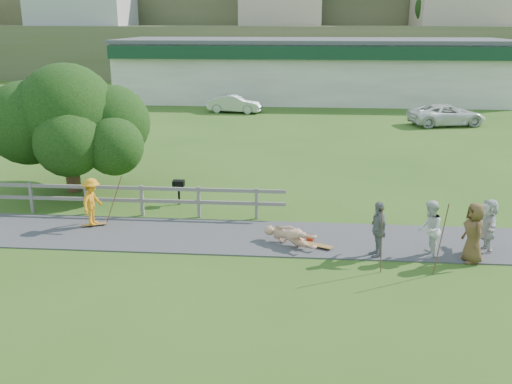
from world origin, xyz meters
TOP-DOWN VIEW (x-y plane):
  - ground at (0.00, 0.00)m, footprint 260.00×260.00m
  - path at (0.00, 1.50)m, footprint 34.00×3.00m
  - fence at (-4.62, 3.30)m, footprint 15.05×0.10m
  - strip_mall at (4.00, 34.94)m, footprint 32.50×10.75m
  - skater_rider at (-3.29, 2.03)m, footprint 0.71×1.08m
  - skater_fallen at (3.22, 0.92)m, footprint 1.36×1.72m
  - spectator_a at (7.20, 0.44)m, footprint 0.80×0.94m
  - spectator_b at (5.75, 0.34)m, footprint 0.61×1.04m
  - spectator_c at (8.36, 0.20)m, footprint 0.70×0.94m
  - spectator_d at (8.98, 0.98)m, footprint 0.51×1.52m
  - car_silver at (-1.66, 26.88)m, footprint 4.13×1.92m
  - car_white at (12.77, 22.68)m, footprint 5.33×3.41m
  - tree at (-5.58, 6.03)m, footprint 6.16×6.16m
  - bbq at (-1.00, 4.68)m, footprint 0.43×0.34m
  - longboard_rider at (-3.29, 2.03)m, footprint 0.81×0.49m
  - longboard_fallen at (4.02, 0.82)m, footprint 1.00×0.62m
  - helmet at (3.82, 1.27)m, footprint 0.24×0.24m
  - pole_rider at (-2.69, 2.43)m, footprint 0.03×0.03m
  - pole_spec_left at (5.70, -0.75)m, footprint 0.03×0.03m
  - pole_spec_right at (7.24, -0.79)m, footprint 0.03×0.03m

SIDE VIEW (x-z plane):
  - ground at x=0.00m, z-range 0.00..0.00m
  - path at x=0.00m, z-range 0.00..0.04m
  - longboard_rider at x=-3.29m, z-range 0.00..0.09m
  - longboard_fallen at x=4.02m, z-range 0.00..0.11m
  - helmet at x=3.82m, z-range 0.00..0.24m
  - skater_fallen at x=3.22m, z-range 0.00..0.65m
  - bbq at x=-1.00m, z-range 0.00..0.92m
  - car_silver at x=-1.66m, z-range 0.00..1.31m
  - car_white at x=12.77m, z-range 0.00..1.37m
  - fence at x=-4.62m, z-range 0.17..1.27m
  - skater_rider at x=-3.29m, z-range 0.00..1.56m
  - spectator_d at x=8.98m, z-range 0.00..1.63m
  - spectator_b at x=5.75m, z-range 0.00..1.67m
  - spectator_a at x=7.20m, z-range 0.00..1.69m
  - spectator_c at x=8.36m, z-range 0.00..1.74m
  - pole_rider at x=-2.69m, z-range 0.00..1.78m
  - pole_spec_left at x=5.70m, z-range 0.00..1.82m
  - pole_spec_right at x=7.24m, z-range 0.00..2.03m
  - tree at x=-5.58m, z-range 0.00..3.95m
  - strip_mall at x=4.00m, z-range 0.03..5.13m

